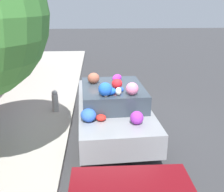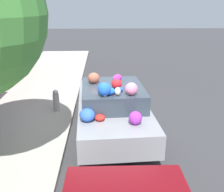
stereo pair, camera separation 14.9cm
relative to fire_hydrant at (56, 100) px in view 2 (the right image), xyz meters
name	(u,v)px [view 2 (the right image)]	position (x,y,z in m)	size (l,w,h in m)	color
ground_plane	(109,129)	(-1.12, -1.65, -0.49)	(60.00, 60.00, 0.00)	#38383A
sidewalk_curb	(14,129)	(-1.12, 1.05, -0.42)	(24.00, 3.20, 0.14)	#B2ADA3
fire_hydrant	(56,100)	(0.00, 0.00, 0.00)	(0.20, 0.20, 0.70)	#B2B2B7
art_car	(112,107)	(-1.19, -1.75, 0.24)	(4.36, 2.07, 1.68)	gray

